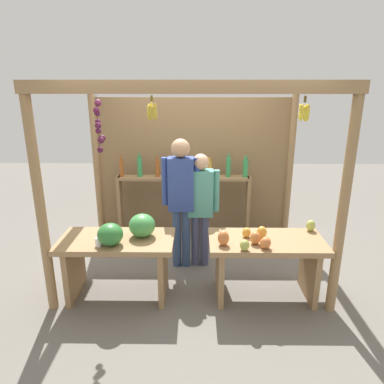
{
  "coord_description": "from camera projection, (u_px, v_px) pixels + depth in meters",
  "views": [
    {
      "loc": [
        0.05,
        -4.31,
        2.37
      ],
      "look_at": [
        0.0,
        -0.21,
        1.07
      ],
      "focal_mm": 33.0,
      "sensor_mm": 36.0,
      "label": 1
    }
  ],
  "objects": [
    {
      "name": "fruit_counter_right",
      "position": [
        265.0,
        254.0,
        3.91
      ],
      "size": [
        1.26,
        0.64,
        0.87
      ],
      "color": "#99754C",
      "rests_on": "ground"
    },
    {
      "name": "fruit_counter_left",
      "position": [
        121.0,
        247.0,
        3.9
      ],
      "size": [
        1.26,
        0.64,
        0.97
      ],
      "color": "#99754C",
      "rests_on": "ground"
    },
    {
      "name": "market_stall",
      "position": [
        192.0,
        155.0,
        4.85
      ],
      "size": [
        3.12,
        2.17,
        2.37
      ],
      "color": "#99754C",
      "rests_on": "ground"
    },
    {
      "name": "ground_plane",
      "position": [
        192.0,
        262.0,
        4.82
      ],
      "size": [
        12.0,
        12.0,
        0.0
      ],
      "primitive_type": "plane",
      "color": "slate",
      "rests_on": "ground"
    },
    {
      "name": "vendor_woman",
      "position": [
        200.0,
        201.0,
        4.49
      ],
      "size": [
        0.48,
        0.2,
        1.51
      ],
      "rotation": [
        0.0,
        0.0,
        0.11
      ],
      "color": "#44486D",
      "rests_on": "ground"
    },
    {
      "name": "vendor_man",
      "position": [
        181.0,
        192.0,
        4.42
      ],
      "size": [
        0.48,
        0.23,
        1.7
      ],
      "rotation": [
        0.0,
        0.0,
        -0.14
      ],
      "color": "#344B78",
      "rests_on": "ground"
    },
    {
      "name": "bottle_shelf_unit",
      "position": [
        184.0,
        188.0,
        5.31
      ],
      "size": [
        2.0,
        0.22,
        1.35
      ],
      "color": "#99754C",
      "rests_on": "ground"
    }
  ]
}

